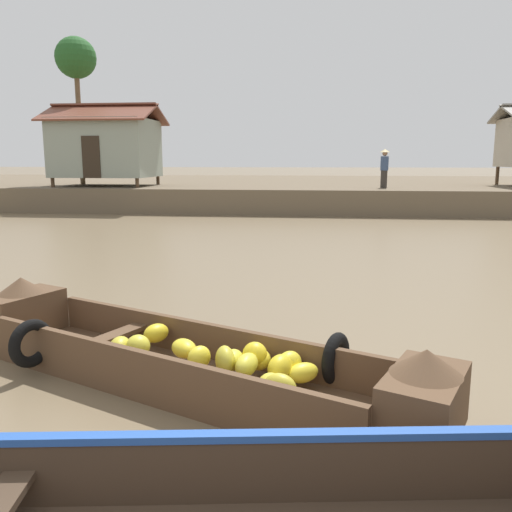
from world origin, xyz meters
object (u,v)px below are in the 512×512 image
stilt_house_left (106,147)px  vendor_person (384,166)px  banana_boat (183,358)px  palm_tree_near (76,61)px

stilt_house_left → vendor_person: stilt_house_left is taller
banana_boat → stilt_house_left: stilt_house_left is taller
stilt_house_left → vendor_person: size_ratio=3.00×
banana_boat → stilt_house_left: (-8.41, 19.01, 2.56)m
stilt_house_left → palm_tree_near: palm_tree_near is taller
stilt_house_left → palm_tree_near: (-1.90, 1.46, 4.10)m
banana_boat → vendor_person: bearing=77.3°
palm_tree_near → vendor_person: size_ratio=4.22×
banana_boat → palm_tree_near: bearing=116.7°
banana_boat → stilt_house_left: 20.95m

